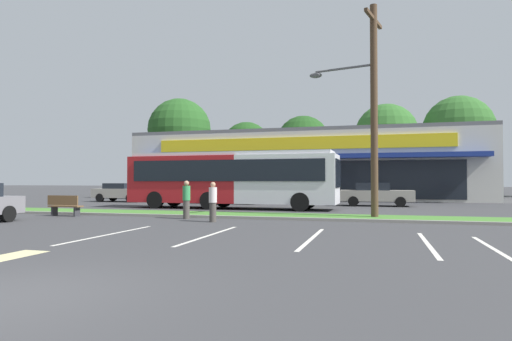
{
  "coord_description": "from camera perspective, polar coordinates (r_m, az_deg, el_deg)",
  "views": [
    {
      "loc": [
        5.05,
        -4.88,
        1.62
      ],
      "look_at": [
        -1.39,
        18.1,
        2.18
      ],
      "focal_mm": 30.61,
      "sensor_mm": 36.0,
      "label": 1
    }
  ],
  "objects": [
    {
      "name": "parking_stripe_1",
      "position": [
        13.15,
        -6.11,
        -8.4
      ],
      "size": [
        0.12,
        4.8,
        0.01
      ],
      "primitive_type": "cube",
      "color": "silver",
      "rests_on": "ground_plane"
    },
    {
      "name": "utility_pole",
      "position": [
        19.15,
        14.71,
        8.41
      ],
      "size": [
        3.16,
        2.36,
        9.03
      ],
      "color": "#4C3826",
      "rests_on": "ground_plane"
    },
    {
      "name": "car_0",
      "position": [
        35.2,
        -17.24,
        -2.7
      ],
      "size": [
        4.18,
        1.92,
        1.43
      ],
      "color": "#9E998C",
      "rests_on": "ground_plane"
    },
    {
      "name": "tree_mid",
      "position": [
        50.41,
        16.67,
        4.42
      ],
      "size": [
        6.93,
        6.93,
        10.11
      ],
      "color": "#473323",
      "rests_on": "ground_plane"
    },
    {
      "name": "car_3",
      "position": [
        30.86,
        -3.26,
        -2.97
      ],
      "size": [
        4.33,
        1.94,
        1.42
      ],
      "color": "silver",
      "rests_on": "ground_plane"
    },
    {
      "name": "tree_far_left",
      "position": [
        54.82,
        -9.96,
        5.23
      ],
      "size": [
        7.72,
        7.72,
        11.74
      ],
      "color": "#473323",
      "rests_on": "ground_plane"
    },
    {
      "name": "parking_stripe_0",
      "position": [
        13.98,
        -18.69,
        -7.92
      ],
      "size": [
        0.12,
        4.8,
        0.01
      ],
      "primitive_type": "cube",
      "color": "silver",
      "rests_on": "ground_plane"
    },
    {
      "name": "ground_plane",
      "position": [
        7.2,
        -30.48,
        -14.17
      ],
      "size": [
        240.0,
        240.0,
        0.0
      ],
      "primitive_type": "plane",
      "color": "#38383A"
    },
    {
      "name": "grass_median",
      "position": [
        19.6,
        0.69,
        -5.91
      ],
      "size": [
        56.0,
        2.2,
        0.12
      ],
      "primitive_type": "cube",
      "color": "#427A2D",
      "rests_on": "ground_plane"
    },
    {
      "name": "tree_left",
      "position": [
        54.42,
        -1.26,
        3.18
      ],
      "size": [
        6.05,
        6.05,
        8.94
      ],
      "color": "#473323",
      "rests_on": "ground_plane"
    },
    {
      "name": "bus_stop_bench",
      "position": [
        21.8,
        -23.74,
        -4.17
      ],
      "size": [
        1.6,
        0.45,
        0.95
      ],
      "rotation": [
        0.0,
        0.0,
        3.14
      ],
      "color": "brown",
      "rests_on": "ground_plane"
    },
    {
      "name": "pedestrian_near_bench",
      "position": [
        18.8,
        -9.08,
        -3.78
      ],
      "size": [
        0.33,
        0.33,
        1.62
      ],
      "rotation": [
        0.0,
        0.0,
        1.79
      ],
      "color": "#47423D",
      "rests_on": "ground_plane"
    },
    {
      "name": "curb_lip",
      "position": [
        18.43,
        -0.3,
        -6.2
      ],
      "size": [
        56.0,
        0.24,
        0.12
      ],
      "primitive_type": "cube",
      "color": "gray",
      "rests_on": "ground_plane"
    },
    {
      "name": "city_bus",
      "position": [
        25.33,
        -3.24,
        -1.01
      ],
      "size": [
        12.3,
        2.83,
        3.25
      ],
      "rotation": [
        0.0,
        0.0,
        -0.02
      ],
      "color": "#AD191E",
      "rests_on": "ground_plane"
    },
    {
      "name": "lot_arrow",
      "position": [
        10.87,
        -29.5,
        -9.73
      ],
      "size": [
        0.7,
        1.6,
        0.01
      ],
      "primitive_type": "cube",
      "color": "beige",
      "rests_on": "ground_plane"
    },
    {
      "name": "parking_stripe_3",
      "position": [
        12.12,
        21.53,
        -8.92
      ],
      "size": [
        0.12,
        4.8,
        0.01
      ],
      "primitive_type": "cube",
      "color": "silver",
      "rests_on": "ground_plane"
    },
    {
      "name": "tree_mid_left",
      "position": [
        50.6,
        6.17,
        3.65
      ],
      "size": [
        6.15,
        6.15,
        9.1
      ],
      "color": "#473323",
      "rests_on": "ground_plane"
    },
    {
      "name": "parking_stripe_2",
      "position": [
        12.48,
        7.3,
        -8.78
      ],
      "size": [
        0.12,
        4.8,
        0.01
      ],
      "primitive_type": "cube",
      "color": "silver",
      "rests_on": "ground_plane"
    },
    {
      "name": "car_2",
      "position": [
        28.96,
        15.39,
        -2.98
      ],
      "size": [
        4.56,
        1.91,
        1.49
      ],
      "color": "#9E998C",
      "rests_on": "ground_plane"
    },
    {
      "name": "storefront_building",
      "position": [
        42.2,
        6.91,
        0.53
      ],
      "size": [
        30.2,
        14.96,
        5.98
      ],
      "color": "beige",
      "rests_on": "ground_plane"
    },
    {
      "name": "parking_stripe_4",
      "position": [
        11.81,
        28.77,
        -9.05
      ],
      "size": [
        0.12,
        4.8,
        0.01
      ],
      "primitive_type": "cube",
      "color": "silver",
      "rests_on": "ground_plane"
    },
    {
      "name": "tree_mid_right",
      "position": [
        51.09,
        24.94,
        4.78
      ],
      "size": [
        7.29,
        7.29,
        10.61
      ],
      "color": "#473323",
      "rests_on": "ground_plane"
    },
    {
      "name": "pedestrian_by_pole",
      "position": [
        17.24,
        -5.66,
        -4.1
      ],
      "size": [
        0.32,
        0.32,
        1.57
      ],
      "rotation": [
        0.0,
        0.0,
        3.33
      ],
      "color": "#47423D",
      "rests_on": "ground_plane"
    }
  ]
}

